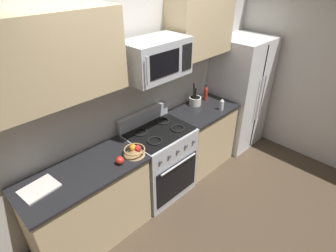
% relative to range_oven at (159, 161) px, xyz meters
% --- Properties ---
extents(ground_plane, '(16.00, 16.00, 0.00)m').
position_rel_range_oven_xyz_m(ground_plane, '(0.00, -0.67, -0.47)').
color(ground_plane, '#473828').
extents(wall_back, '(8.00, 0.10, 2.60)m').
position_rel_range_oven_xyz_m(wall_back, '(0.00, 0.36, 0.83)').
color(wall_back, beige).
rests_on(wall_back, ground).
extents(counter_left, '(1.23, 0.59, 0.91)m').
position_rel_range_oven_xyz_m(counter_left, '(-1.01, -0.00, -0.02)').
color(counter_left, tan).
rests_on(counter_left, ground).
extents(range_oven, '(0.76, 0.64, 1.09)m').
position_rel_range_oven_xyz_m(range_oven, '(0.00, 0.00, 0.00)').
color(range_oven, '#B2B5BA').
rests_on(range_oven, ground).
extents(counter_right, '(0.90, 0.59, 0.91)m').
position_rel_range_oven_xyz_m(counter_right, '(0.84, -0.00, -0.02)').
color(counter_right, tan).
rests_on(counter_right, ground).
extents(refrigerator, '(0.77, 0.70, 1.72)m').
position_rel_range_oven_xyz_m(refrigerator, '(1.69, -0.02, 0.38)').
color(refrigerator, silver).
rests_on(refrigerator, ground).
extents(wall_right, '(0.10, 8.00, 2.60)m').
position_rel_range_oven_xyz_m(wall_right, '(2.18, -0.67, 0.83)').
color(wall_right, beige).
rests_on(wall_right, ground).
extents(microwave, '(0.70, 0.44, 0.38)m').
position_rel_range_oven_xyz_m(microwave, '(-0.00, 0.03, 1.31)').
color(microwave, '#B2B5BA').
extents(upper_cabinets_left, '(1.22, 0.34, 0.71)m').
position_rel_range_oven_xyz_m(upper_cabinets_left, '(-1.01, 0.14, 1.50)').
color(upper_cabinets_left, tan).
extents(upper_cabinets_right, '(0.89, 0.34, 0.71)m').
position_rel_range_oven_xyz_m(upper_cabinets_right, '(0.84, 0.14, 1.50)').
color(upper_cabinets_right, tan).
extents(utensil_crock, '(0.17, 0.17, 0.32)m').
position_rel_range_oven_xyz_m(utensil_crock, '(0.84, 0.16, 0.50)').
color(utensil_crock, white).
rests_on(utensil_crock, counter_right).
extents(fruit_basket, '(0.22, 0.22, 0.10)m').
position_rel_range_oven_xyz_m(fruit_basket, '(-0.47, -0.14, 0.48)').
color(fruit_basket, '#9E7A4C').
rests_on(fruit_basket, counter_left).
extents(apple_loose, '(0.08, 0.08, 0.08)m').
position_rel_range_oven_xyz_m(apple_loose, '(-0.67, -0.15, 0.48)').
color(apple_loose, red).
rests_on(apple_loose, counter_left).
extents(cutting_board, '(0.33, 0.26, 0.02)m').
position_rel_range_oven_xyz_m(cutting_board, '(-1.39, 0.06, 0.44)').
color(cutting_board, silver).
rests_on(cutting_board, counter_left).
extents(bottle_hot_sauce, '(0.05, 0.05, 0.22)m').
position_rel_range_oven_xyz_m(bottle_hot_sauce, '(1.08, 0.16, 0.54)').
color(bottle_hot_sauce, red).
rests_on(bottle_hot_sauce, counter_right).
extents(bottle_vinegar, '(0.06, 0.06, 0.18)m').
position_rel_range_oven_xyz_m(bottle_vinegar, '(0.98, -0.19, 0.52)').
color(bottle_vinegar, silver).
rests_on(bottle_vinegar, counter_right).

